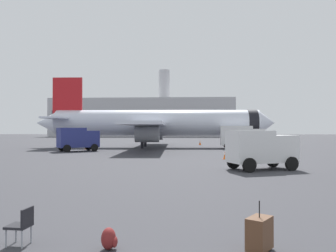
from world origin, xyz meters
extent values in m
cylinder|color=silver|center=(-4.60, 47.47, 3.70)|extent=(30.11, 4.83, 3.80)
cone|color=silver|center=(11.59, 48.03, 3.70)|extent=(2.52, 3.69, 3.61)
cone|color=silver|center=(-21.19, 46.90, 3.70)|extent=(3.32, 3.53, 3.42)
cylinder|color=black|center=(9.39, 47.95, 3.70)|extent=(1.53, 3.92, 3.88)
cube|color=silver|center=(-5.87, 55.43, 3.40)|extent=(5.35, 16.16, 0.36)
cube|color=silver|center=(-5.32, 39.44, 3.40)|extent=(5.35, 16.16, 0.36)
cylinder|color=gray|center=(-5.79, 52.94, 2.10)|extent=(3.27, 2.31, 2.20)
cylinder|color=gray|center=(-5.41, 41.94, 2.10)|extent=(3.27, 2.31, 2.20)
cube|color=red|center=(-18.09, 47.01, 7.30)|extent=(4.41, 0.51, 6.40)
cube|color=silver|center=(-18.70, 50.19, 4.30)|extent=(2.80, 6.09, 0.24)
cube|color=silver|center=(-18.48, 43.79, 4.30)|extent=(2.80, 6.09, 0.24)
cylinder|color=black|center=(7.40, 47.89, 0.90)|extent=(0.36, 0.36, 1.80)
cylinder|color=black|center=(-6.68, 49.80, 0.90)|extent=(0.44, 0.44, 1.80)
cylinder|color=black|center=(-6.51, 45.01, 0.90)|extent=(0.44, 0.44, 1.80)
cube|color=navy|center=(-12.28, 39.27, 1.52)|extent=(2.64, 2.77, 2.04)
cube|color=#1E232D|center=(-11.70, 39.68, 2.00)|extent=(1.20, 1.67, 0.84)
cube|color=navy|center=(-14.25, 37.89, 1.70)|extent=(3.82, 3.59, 2.40)
cylinder|color=black|center=(-12.84, 40.28, 0.45)|extent=(0.86, 0.70, 0.90)
cylinder|color=black|center=(-11.52, 38.39, 0.45)|extent=(0.86, 0.70, 0.90)
cylinder|color=black|center=(-15.59, 38.35, 0.45)|extent=(0.86, 0.70, 0.90)
cylinder|color=black|center=(-14.28, 36.47, 0.45)|extent=(0.86, 0.70, 0.90)
cube|color=white|center=(9.70, 44.79, 1.64)|extent=(1.82, 2.50, 2.29)
cube|color=#1E232D|center=(10.42, 44.75, 2.18)|extent=(0.21, 2.16, 0.95)
cube|color=white|center=(6.71, 44.98, 1.85)|extent=(4.46, 2.66, 2.70)
cylinder|color=black|center=(9.72, 46.05, 0.45)|extent=(0.91, 0.27, 0.90)
cylinder|color=black|center=(9.57, 43.55, 0.45)|extent=(0.91, 0.27, 0.90)
cylinder|color=black|center=(5.53, 46.30, 0.45)|extent=(0.91, 0.27, 0.90)
cylinder|color=black|center=(5.38, 43.80, 0.45)|extent=(0.91, 0.27, 0.90)
cube|color=white|center=(6.15, 20.59, 1.39)|extent=(2.34, 2.48, 1.78)
cube|color=#1E232D|center=(6.85, 20.85, 1.81)|extent=(0.69, 1.72, 0.74)
cube|color=white|center=(4.08, 19.84, 1.55)|extent=(3.16, 2.78, 2.10)
cylinder|color=black|center=(6.00, 21.65, 0.45)|extent=(0.92, 0.51, 0.90)
cylinder|color=black|center=(6.71, 19.68, 0.45)|extent=(0.92, 0.51, 0.90)
cylinder|color=black|center=(3.10, 20.60, 0.45)|extent=(0.92, 0.51, 0.90)
cylinder|color=black|center=(3.82, 18.63, 0.45)|extent=(0.92, 0.51, 0.90)
cube|color=#F2590C|center=(-13.69, 42.14, 0.02)|extent=(0.44, 0.44, 0.04)
cone|color=#F2590C|center=(-13.69, 42.14, 0.32)|extent=(0.36, 0.36, 0.56)
cylinder|color=white|center=(-13.69, 42.14, 0.35)|extent=(0.23, 0.23, 0.10)
cube|color=#F2590C|center=(3.36, 28.03, 0.02)|extent=(0.44, 0.44, 0.04)
cone|color=#F2590C|center=(3.36, 28.03, 0.43)|extent=(0.36, 0.36, 0.77)
cylinder|color=white|center=(3.36, 28.03, 0.47)|extent=(0.23, 0.23, 0.10)
cube|color=#F2590C|center=(2.07, 56.34, 0.02)|extent=(0.44, 0.44, 0.04)
cone|color=#F2590C|center=(2.07, 56.34, 0.40)|extent=(0.36, 0.36, 0.73)
cylinder|color=white|center=(2.07, 56.34, 0.44)|extent=(0.23, 0.23, 0.10)
cube|color=brown|center=(1.57, 4.88, 0.39)|extent=(0.69, 0.75, 0.70)
cylinder|color=black|center=(1.57, 4.88, 0.92)|extent=(0.02, 0.02, 0.36)
cylinder|color=black|center=(1.70, 5.06, 0.04)|extent=(0.08, 0.07, 0.08)
cylinder|color=black|center=(1.45, 4.69, 0.04)|extent=(0.08, 0.07, 0.08)
ellipsoid|color=maroon|center=(-1.74, 4.80, 0.24)|extent=(0.32, 0.40, 0.48)
ellipsoid|color=maroon|center=(-1.60, 4.80, 0.17)|extent=(0.12, 0.28, 0.24)
cube|color=black|center=(-3.86, 4.94, 0.44)|extent=(0.52, 0.52, 0.06)
cube|color=black|center=(-3.65, 4.93, 0.66)|extent=(0.09, 0.48, 0.40)
cylinder|color=#999EA5|center=(-4.06, 4.76, 0.22)|extent=(0.04, 0.04, 0.44)
cylinder|color=#999EA5|center=(-4.03, 5.15, 0.22)|extent=(0.04, 0.04, 0.44)
cylinder|color=#999EA5|center=(-3.68, 4.74, 0.22)|extent=(0.04, 0.04, 0.44)
cylinder|color=#999EA5|center=(-3.65, 5.12, 0.22)|extent=(0.04, 0.04, 0.44)
cube|color=#B2B2B7|center=(-17.80, 132.43, 7.34)|extent=(70.42, 22.12, 14.68)
cube|color=#334756|center=(-17.80, 121.31, 6.61)|extent=(66.90, 0.10, 6.61)
cylinder|color=#B2B2B7|center=(-9.59, 132.43, 20.68)|extent=(4.40, 4.40, 12.00)
camera|label=1|loc=(0.02, -2.59, 2.64)|focal=36.09mm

